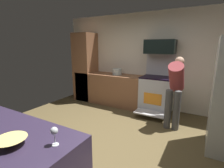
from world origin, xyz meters
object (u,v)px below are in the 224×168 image
(mixing_bowl_large, at_px, (11,142))
(stock_pot, at_px, (117,72))
(oven_range, at_px, (156,93))
(wine_glass_near, at_px, (54,132))
(person_cook, at_px, (175,87))
(microwave, at_px, (160,47))

(mixing_bowl_large, height_order, stock_pot, stock_pot)
(oven_range, bearing_deg, mixing_bowl_large, -94.82)
(wine_glass_near, relative_size, stock_pot, 0.61)
(oven_range, bearing_deg, person_cook, -48.40)
(oven_range, relative_size, mixing_bowl_large, 5.77)
(microwave, xyz_separation_m, mixing_bowl_large, (-0.30, -3.63, -0.76))
(oven_range, relative_size, stock_pot, 5.61)
(oven_range, relative_size, wine_glass_near, 9.20)
(mixing_bowl_large, height_order, wine_glass_near, wine_glass_near)
(microwave, relative_size, mixing_bowl_large, 2.81)
(wine_glass_near, distance_m, stock_pot, 3.57)
(person_cook, bearing_deg, mixing_bowl_large, -106.00)
(mixing_bowl_large, bearing_deg, person_cook, 74.00)
(oven_range, relative_size, person_cook, 1.02)
(oven_range, xyz_separation_m, microwave, (-0.00, 0.09, 1.19))
(microwave, height_order, person_cook, microwave)
(person_cook, xyz_separation_m, mixing_bowl_large, (-0.84, -2.93, 0.05))
(wine_glass_near, xyz_separation_m, stock_pot, (-1.19, 3.36, -0.03))
(oven_range, height_order, wine_glass_near, oven_range)
(wine_glass_near, bearing_deg, person_cook, 79.22)
(stock_pot, bearing_deg, oven_range, -0.63)
(microwave, bearing_deg, stock_pot, -176.08)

